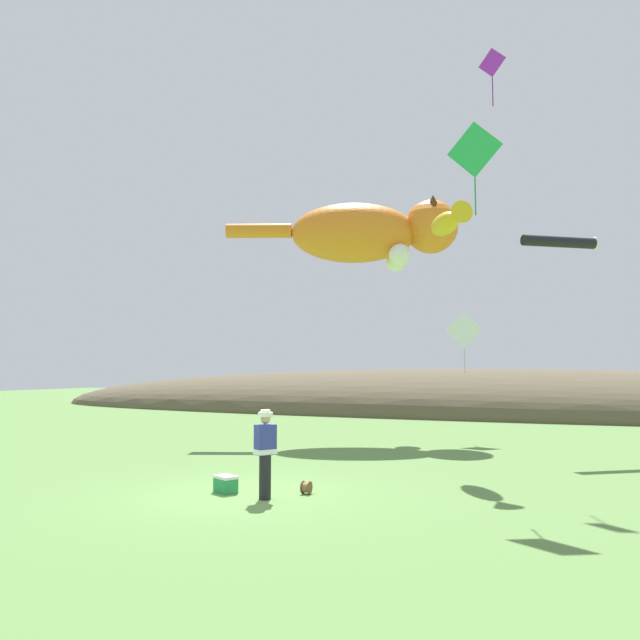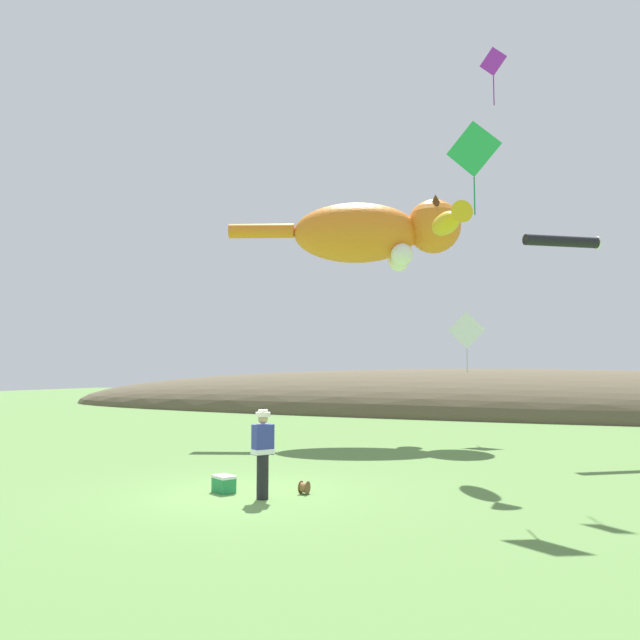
{
  "view_description": "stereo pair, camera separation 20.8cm",
  "coord_description": "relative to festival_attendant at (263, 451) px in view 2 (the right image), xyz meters",
  "views": [
    {
      "loc": [
        6.52,
        -11.46,
        2.57
      ],
      "look_at": [
        0.0,
        4.0,
        3.92
      ],
      "focal_mm": 35.0,
      "sensor_mm": 36.0,
      "label": 1
    },
    {
      "loc": [
        6.71,
        -11.38,
        2.57
      ],
      "look_at": [
        0.0,
        4.0,
        3.92
      ],
      "focal_mm": 35.0,
      "sensor_mm": 36.0,
      "label": 2
    }
  ],
  "objects": [
    {
      "name": "kite_giant_cat",
      "position": [
        -1.77,
        12.24,
        7.09
      ],
      "size": [
        8.85,
        4.33,
        2.83
      ],
      "color": "orange"
    },
    {
      "name": "picnic_cooler",
      "position": [
        -1.07,
        0.26,
        -0.77
      ],
      "size": [
        0.58,
        0.51,
        0.36
      ],
      "color": "#268C4C",
      "rests_on": "ground"
    },
    {
      "name": "ground_plane",
      "position": [
        -0.58,
        0.21,
        -0.95
      ],
      "size": [
        120.0,
        120.0,
        0.0
      ],
      "primitive_type": "plane",
      "color": "#5B8442"
    },
    {
      "name": "distant_hill_ridge",
      "position": [
        0.58,
        27.09,
        -0.95
      ],
      "size": [
        61.6,
        13.71,
        5.31
      ],
      "color": "brown",
      "rests_on": "ground"
    },
    {
      "name": "kite_diamond_white",
      "position": [
        1.86,
        12.31,
        3.09
      ],
      "size": [
        1.35,
        0.31,
        2.28
      ],
      "color": "white"
    },
    {
      "name": "kite_tube_streamer",
      "position": [
        5.37,
        10.7,
        5.87
      ],
      "size": [
        2.42,
        1.9,
        0.44
      ],
      "color": "black"
    },
    {
      "name": "kite_spool",
      "position": [
        0.55,
        0.8,
        -0.82
      ],
      "size": [
        0.17,
        0.27,
        0.27
      ],
      "color": "olive",
      "rests_on": "ground"
    },
    {
      "name": "kite_fish_windsock",
      "position": [
        2.52,
        6.22,
        5.83
      ],
      "size": [
        1.67,
        2.29,
        0.7
      ],
      "color": "gold"
    },
    {
      "name": "festival_attendant",
      "position": [
        0.0,
        0.0,
        0.0
      ],
      "size": [
        0.44,
        0.49,
        1.77
      ],
      "color": "black",
      "rests_on": "ground"
    },
    {
      "name": "kite_diamond_green",
      "position": [
        3.74,
        3.34,
        6.79
      ],
      "size": [
        1.34,
        0.26,
        2.26
      ],
      "color": "green"
    },
    {
      "name": "kite_diamond_violet",
      "position": [
        3.71,
        7.28,
        10.77
      ],
      "size": [
        0.85,
        0.34,
        1.8
      ],
      "color": "purple"
    }
  ]
}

